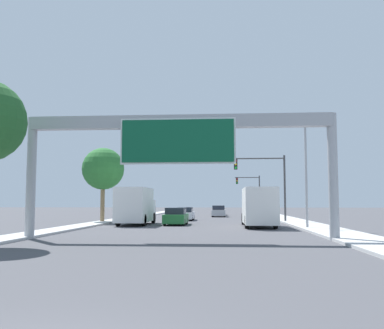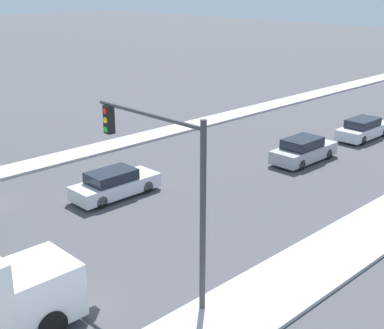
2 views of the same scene
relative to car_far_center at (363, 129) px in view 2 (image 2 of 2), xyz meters
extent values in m
cube|color=#B4B4B4|center=(-10.75, -0.91, -0.61)|extent=(2.00, 120.00, 0.15)
cube|color=silver|center=(0.00, 0.06, -0.15)|extent=(1.75, 4.78, 0.72)
cube|color=#1E232D|center=(0.00, -0.18, 0.49)|extent=(1.54, 2.49, 0.55)
cylinder|color=black|center=(-0.76, 1.54, -0.37)|extent=(0.22, 0.64, 0.64)
cylinder|color=black|center=(0.76, 1.54, -0.37)|extent=(0.22, 0.64, 0.64)
cylinder|color=black|center=(-0.76, -1.42, -0.37)|extent=(0.22, 0.64, 0.64)
cylinder|color=black|center=(0.76, -1.42, -0.37)|extent=(0.22, 0.64, 0.64)
cube|color=silver|center=(-3.50, -18.89, -0.15)|extent=(1.75, 4.68, 0.72)
cube|color=#1E232D|center=(-3.50, -19.12, 0.48)|extent=(1.54, 2.43, 0.55)
cylinder|color=black|center=(-4.26, -17.44, -0.37)|extent=(0.22, 0.64, 0.64)
cylinder|color=black|center=(-2.74, -17.44, -0.37)|extent=(0.22, 0.64, 0.64)
cylinder|color=black|center=(-4.26, -20.34, -0.37)|extent=(0.22, 0.64, 0.64)
cylinder|color=black|center=(-2.74, -20.34, -0.37)|extent=(0.22, 0.64, 0.64)
cube|color=#A5A8AD|center=(0.00, -7.23, -0.13)|extent=(1.83, 4.68, 0.77)
cube|color=#1E232D|center=(0.00, -7.46, 0.55)|extent=(1.61, 2.44, 0.58)
cylinder|color=black|center=(-0.81, -5.78, -0.37)|extent=(0.22, 0.64, 0.64)
cylinder|color=black|center=(0.81, -5.78, -0.37)|extent=(0.22, 0.64, 0.64)
cylinder|color=black|center=(-0.81, -8.68, -0.37)|extent=(0.22, 0.64, 0.64)
cylinder|color=black|center=(0.81, -8.68, -0.37)|extent=(0.22, 0.64, 0.64)
cube|color=white|center=(3.50, -27.19, 0.52)|extent=(2.23, 2.42, 1.82)
cylinder|color=black|center=(2.43, -27.31, -0.19)|extent=(0.28, 1.00, 1.00)
cylinder|color=black|center=(4.57, -27.31, -0.19)|extent=(0.28, 1.00, 1.00)
cylinder|color=#3D3D3F|center=(6.75, -22.91, 2.64)|extent=(0.20, 0.20, 6.65)
cylinder|color=#3D3D3F|center=(4.13, -22.91, 5.66)|extent=(5.25, 0.14, 0.14)
cube|color=black|center=(1.92, -22.91, 5.09)|extent=(0.35, 0.28, 1.05)
cylinder|color=red|center=(1.92, -23.07, 5.44)|extent=(0.22, 0.04, 0.22)
cylinder|color=yellow|center=(1.92, -23.07, 5.09)|extent=(0.22, 0.04, 0.22)
cylinder|color=green|center=(1.92, -23.07, 4.74)|extent=(0.22, 0.04, 0.22)
camera|label=1|loc=(0.69, -65.83, 1.33)|focal=40.00mm
camera|label=2|loc=(17.56, -33.91, 9.88)|focal=50.00mm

